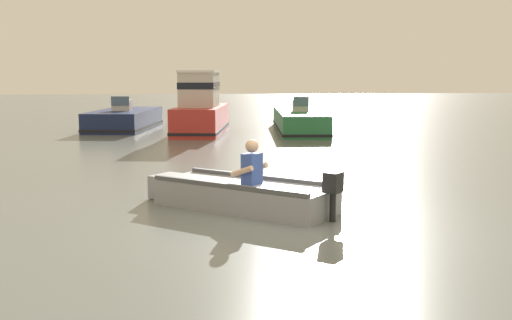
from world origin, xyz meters
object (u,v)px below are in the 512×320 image
Objects in this scene: moored_boat_red at (201,110)px; moored_boat_green at (299,121)px; rowboat_with_person at (241,194)px; moored_boat_navy at (125,120)px.

moored_boat_green is (3.89, 0.58, -0.49)m from moored_boat_red.
rowboat_with_person is 16.05m from moored_boat_navy.
moored_boat_green is at bearing 8.47° from moored_boat_red.
moored_boat_green is (3.35, 13.90, 0.13)m from rowboat_with_person.
moored_boat_green reaches higher than rowboat_with_person.
moored_boat_red is at bearing 92.33° from rowboat_with_person.
moored_boat_navy is 0.81× the size of moored_boat_green.
rowboat_with_person is at bearing -103.54° from moored_boat_green.
moored_boat_red reaches higher than moored_boat_navy.
moored_boat_navy is 1.08× the size of moored_boat_red.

